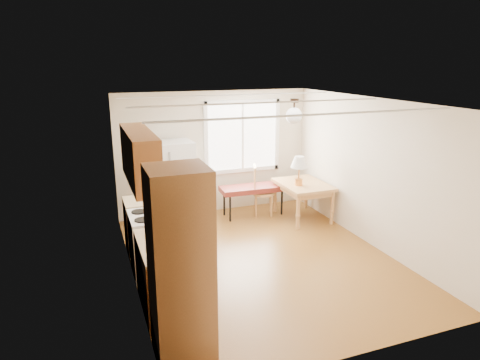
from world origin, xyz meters
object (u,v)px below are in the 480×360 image
dining_table (303,188)px  chair (259,187)px  bench (253,189)px  refrigerator (176,182)px

dining_table → chair: chair is taller
dining_table → bench: bearing=149.8°
refrigerator → chair: refrigerator is taller
bench → chair: chair is taller
dining_table → refrigerator: bearing=164.4°
refrigerator → bench: 1.58m
refrigerator → dining_table: bearing=-18.1°
bench → dining_table: (0.86, -0.51, 0.08)m
dining_table → chair: bearing=147.6°
refrigerator → chair: bearing=-9.2°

